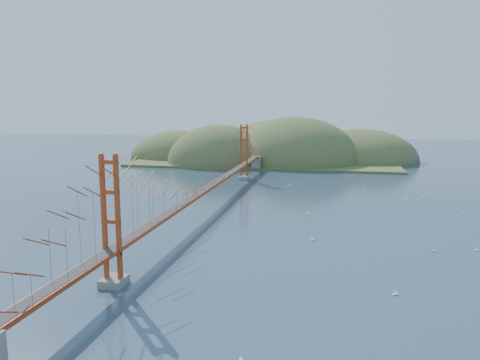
% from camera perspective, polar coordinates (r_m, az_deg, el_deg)
% --- Properties ---
extents(ground, '(320.00, 320.00, 0.00)m').
position_cam_1_polar(ground, '(70.77, -4.19, -3.74)').
color(ground, '#293C53').
rests_on(ground, ground).
extents(bridge, '(2.20, 94.40, 12.00)m').
position_cam_1_polar(bridge, '(69.71, -4.22, 1.92)').
color(bridge, gray).
rests_on(bridge, ground).
extents(far_headlands, '(84.00, 58.00, 25.00)m').
position_cam_1_polar(far_headlands, '(136.81, 4.51, 2.55)').
color(far_headlands, brown).
rests_on(far_headlands, ground).
extents(sailboat_6, '(0.65, 0.65, 0.69)m').
position_cam_1_polar(sailboat_6, '(56.32, 8.80, -7.06)').
color(sailboat_6, white).
rests_on(sailboat_6, ground).
extents(sailboat_2, '(0.50, 0.46, 0.57)m').
position_cam_1_polar(sailboat_2, '(55.67, 22.57, -7.89)').
color(sailboat_2, white).
rests_on(sailboat_2, ground).
extents(sailboat_7, '(0.61, 0.56, 0.69)m').
position_cam_1_polar(sailboat_7, '(83.26, 19.53, -2.18)').
color(sailboat_7, white).
rests_on(sailboat_7, ground).
extents(sailboat_0, '(0.57, 0.64, 0.72)m').
position_cam_1_polar(sailboat_0, '(68.86, 8.19, -4.04)').
color(sailboat_0, white).
rests_on(sailboat_0, ground).
extents(sailboat_15, '(0.53, 0.53, 0.58)m').
position_cam_1_polar(sailboat_15, '(87.84, 22.21, -1.77)').
color(sailboat_15, white).
rests_on(sailboat_15, ground).
extents(sailboat_8, '(0.71, 0.71, 0.74)m').
position_cam_1_polar(sailboat_8, '(100.63, 24.60, -0.59)').
color(sailboat_8, white).
rests_on(sailboat_8, ground).
extents(sailboat_3, '(0.65, 0.65, 0.70)m').
position_cam_1_polar(sailboat_3, '(74.64, 2.71, -2.92)').
color(sailboat_3, white).
rests_on(sailboat_3, ground).
extents(sailboat_5, '(0.48, 0.53, 0.59)m').
position_cam_1_polar(sailboat_5, '(76.24, 25.54, -3.58)').
color(sailboat_5, white).
rests_on(sailboat_5, ground).
extents(sailboat_4, '(0.54, 0.54, 0.57)m').
position_cam_1_polar(sailboat_4, '(80.80, 25.07, -2.87)').
color(sailboat_4, white).
rests_on(sailboat_4, ground).
extents(sailboat_12, '(0.57, 0.49, 0.66)m').
position_cam_1_polar(sailboat_12, '(105.41, 12.92, 0.43)').
color(sailboat_12, white).
rests_on(sailboat_12, ground).
extents(sailboat_16, '(0.66, 0.62, 0.74)m').
position_cam_1_polar(sailboat_16, '(91.14, 14.96, -1.00)').
color(sailboat_16, white).
rests_on(sailboat_16, ground).
extents(sailboat_14, '(0.62, 0.62, 0.65)m').
position_cam_1_polar(sailboat_14, '(57.76, 26.87, -7.57)').
color(sailboat_14, white).
rests_on(sailboat_14, ground).
extents(sailboat_10, '(0.60, 0.60, 0.66)m').
position_cam_1_polar(sailboat_10, '(31.12, 0.17, -21.05)').
color(sailboat_10, white).
rests_on(sailboat_10, ground).
extents(sailboat_1, '(0.61, 0.61, 0.66)m').
position_cam_1_polar(sailboat_1, '(86.02, 21.43, -1.93)').
color(sailboat_1, white).
rests_on(sailboat_1, ground).
extents(sailboat_extra_0, '(0.56, 0.53, 0.63)m').
position_cam_1_polar(sailboat_extra_0, '(93.24, 6.05, -0.52)').
color(sailboat_extra_0, white).
rests_on(sailboat_extra_0, ground).
extents(sailboat_extra_1, '(0.63, 0.63, 0.68)m').
position_cam_1_polar(sailboat_extra_1, '(42.42, 18.39, -12.98)').
color(sailboat_extra_1, white).
rests_on(sailboat_extra_1, ground).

